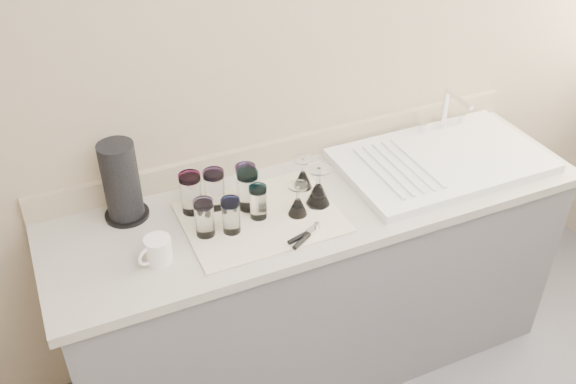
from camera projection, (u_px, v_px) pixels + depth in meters
name	position (u px, v px, depth m)	size (l,w,h in m)	color
counter_unit	(317.00, 283.00, 2.68)	(2.06, 0.62, 0.90)	slate
sink_unit	(442.00, 160.00, 2.59)	(0.82, 0.50, 0.22)	white
dish_towel	(261.00, 217.00, 2.31)	(0.55, 0.42, 0.01)	white
tumbler_teal	(191.00, 193.00, 2.29)	(0.08, 0.08, 0.16)	white
tumbler_cyan	(215.00, 189.00, 2.31)	(0.08, 0.08, 0.15)	white
tumbler_purple	(246.00, 183.00, 2.34)	(0.08, 0.08, 0.15)	white
tumbler_magenta	(204.00, 218.00, 2.18)	(0.07, 0.07, 0.14)	white
tumbler_blue	(231.00, 215.00, 2.20)	(0.07, 0.07, 0.13)	white
tumbler_lavender	(258.00, 202.00, 2.27)	(0.06, 0.06, 0.13)	white
tumbler_extra	(248.00, 190.00, 2.30)	(0.08, 0.08, 0.15)	white
goblet_back_right	(303.00, 177.00, 2.43)	(0.07, 0.07, 0.13)	white
goblet_front_left	(298.00, 204.00, 2.29)	(0.07, 0.07, 0.13)	white
goblet_front_right	(318.00, 191.00, 2.34)	(0.09, 0.09, 0.16)	white
can_opener	(305.00, 236.00, 2.20)	(0.14, 0.09, 0.02)	silver
white_mug	(158.00, 250.00, 2.10)	(0.13, 0.12, 0.09)	white
paper_towel_roll	(121.00, 182.00, 2.24)	(0.16, 0.16, 0.30)	black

